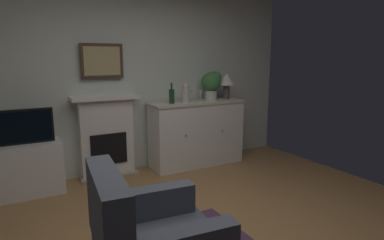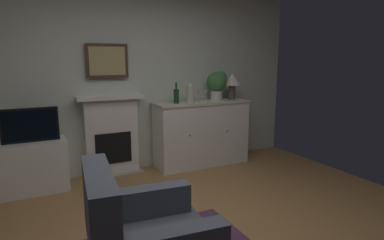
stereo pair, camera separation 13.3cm
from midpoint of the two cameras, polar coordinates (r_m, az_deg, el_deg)
The scene contains 12 objects.
wall_rear at distance 4.59m, azimuth -10.00°, elevation 9.01°, with size 5.22×0.06×2.89m, color silver.
fireplace_unit at distance 4.50m, azimuth -13.26°, elevation -2.68°, with size 0.87×0.30×1.10m.
framed_picture at distance 4.42m, azimuth -13.97°, elevation 10.13°, with size 0.55×0.04×0.45m.
sideboard_cabinet at distance 4.81m, azimuth 2.48°, elevation -2.34°, with size 1.42×0.49×0.96m.
table_lamp at distance 4.97m, azimuth 7.93°, elevation 6.84°, with size 0.26×0.26×0.40m.
wine_bottle at distance 4.50m, azimuth -1.96°, elevation 4.32°, with size 0.08×0.08×0.29m.
wine_glass_left at distance 4.67m, azimuth 1.85°, elevation 4.73°, with size 0.07×0.07×0.16m.
wine_glass_center at distance 4.70m, azimuth 3.19°, elevation 4.76°, with size 0.07×0.07×0.16m.
vase_decorative at distance 4.57m, azimuth 0.55°, elevation 4.83°, with size 0.11×0.11×0.28m.
tv_cabinet at distance 4.30m, azimuth -25.43°, elevation -7.43°, with size 0.75×0.42×0.62m.
tv_set at distance 4.15m, azimuth -25.99°, elevation -0.82°, with size 0.62×0.07×0.40m.
potted_plant_small at distance 4.88m, azimuth 5.27°, elevation 6.56°, with size 0.30×0.30×0.43m.
Camera 2 is at (-1.26, -2.12, 1.58)m, focal length 30.05 mm.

